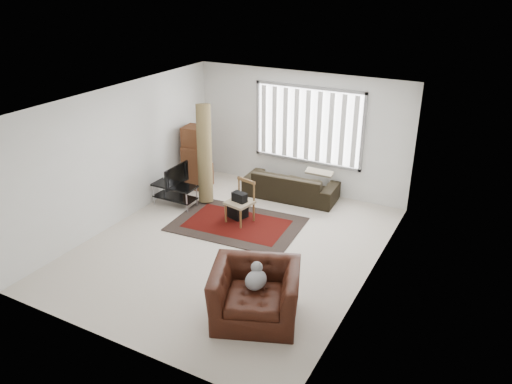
% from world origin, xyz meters
% --- Properties ---
extents(room, '(6.00, 6.02, 2.71)m').
position_xyz_m(room, '(0.03, 0.51, 1.76)').
color(room, beige).
rests_on(room, ground).
extents(persian_rug, '(2.60, 1.84, 0.02)m').
position_xyz_m(persian_rug, '(-0.34, 0.76, 0.01)').
color(persian_rug, black).
rests_on(persian_rug, ground).
extents(tv_stand, '(0.96, 0.43, 0.48)m').
position_xyz_m(tv_stand, '(-1.95, 0.90, 0.35)').
color(tv_stand, black).
rests_on(tv_stand, ground).
extents(tv, '(0.10, 0.78, 0.45)m').
position_xyz_m(tv, '(-1.95, 0.90, 0.70)').
color(tv, black).
rests_on(tv, tv_stand).
extents(subwoofer, '(0.39, 0.39, 0.31)m').
position_xyz_m(subwoofer, '(-0.47, 1.02, 0.18)').
color(subwoofer, black).
rests_on(subwoofer, persian_rug).
extents(moving_boxes, '(0.64, 0.59, 1.44)m').
position_xyz_m(moving_boxes, '(-2.12, 1.98, 0.67)').
color(moving_boxes, brown).
rests_on(moving_boxes, ground).
extents(white_flatpack, '(0.56, 0.27, 0.69)m').
position_xyz_m(white_flatpack, '(-2.05, 1.97, 0.35)').
color(white_flatpack, silver).
rests_on(white_flatpack, ground).
extents(rolled_rug, '(0.60, 0.72, 2.12)m').
position_xyz_m(rolled_rug, '(-1.55, 1.50, 1.06)').
color(rolled_rug, brown).
rests_on(rolled_rug, ground).
extents(sofa, '(2.10, 1.01, 0.79)m').
position_xyz_m(sofa, '(0.06, 2.45, 0.39)').
color(sofa, black).
rests_on(sofa, ground).
extents(side_chair, '(0.55, 0.55, 0.87)m').
position_xyz_m(side_chair, '(-0.33, 0.89, 0.48)').
color(side_chair, '#857457').
rests_on(side_chair, ground).
extents(armchair, '(1.56, 1.47, 0.92)m').
position_xyz_m(armchair, '(1.35, -1.62, 0.47)').
color(armchair, '#37150B').
rests_on(armchair, ground).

